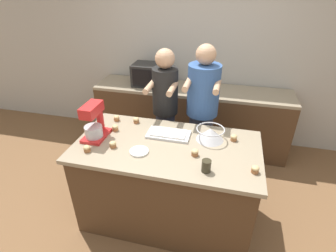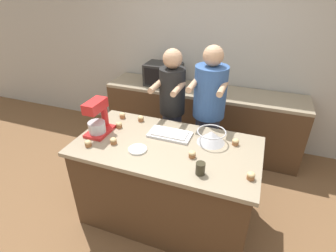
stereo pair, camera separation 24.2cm
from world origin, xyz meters
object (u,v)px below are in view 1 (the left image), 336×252
(mixing_bowl, at_px, (210,134))
(small_plate, at_px, (139,151))
(baking_tray, at_px, (168,134))
(cupcake_5, at_px, (195,152))
(cupcake_3, at_px, (113,144))
(person_left, at_px, (165,113))
(cupcake_2, at_px, (136,120))
(stand_mixer, at_px, (94,123))
(microwave_oven, at_px, (151,75))
(cupcake_7, at_px, (115,128))
(cupcake_1, at_px, (87,148))
(person_right, at_px, (202,115))
(cupcake_0, at_px, (117,118))
(cupcake_6, at_px, (255,169))
(drinking_glass, at_px, (206,166))
(cupcake_4, at_px, (234,138))

(mixing_bowl, bearing_deg, small_plate, -148.39)
(baking_tray, bearing_deg, cupcake_5, -41.40)
(cupcake_3, bearing_deg, person_left, 73.11)
(small_plate, xyz_separation_m, cupcake_2, (-0.21, 0.52, 0.02))
(stand_mixer, xyz_separation_m, microwave_oven, (0.11, 1.52, -0.01))
(cupcake_5, relative_size, cupcake_7, 1.00)
(small_plate, distance_m, cupcake_5, 0.50)
(microwave_oven, relative_size, cupcake_1, 8.04)
(person_right, distance_m, stand_mixer, 1.24)
(cupcake_3, bearing_deg, cupcake_5, 4.05)
(stand_mixer, relative_size, cupcake_1, 5.62)
(cupcake_0, relative_size, cupcake_6, 1.00)
(mixing_bowl, xyz_separation_m, cupcake_0, (-1.04, 0.14, -0.03))
(person_left, height_order, cupcake_5, person_left)
(microwave_oven, xyz_separation_m, small_plate, (0.39, -1.66, -0.14))
(cupcake_6, bearing_deg, drinking_glass, -168.74)
(stand_mixer, bearing_deg, drinking_glass, -13.30)
(person_right, relative_size, stand_mixer, 4.81)
(small_plate, distance_m, cupcake_6, 1.01)
(cupcake_6, bearing_deg, cupcake_5, 167.30)
(small_plate, xyz_separation_m, cupcake_6, (1.01, -0.04, 0.02))
(cupcake_3, bearing_deg, person_right, 51.53)
(cupcake_1, xyz_separation_m, cupcake_7, (0.10, 0.41, 0.00))
(cupcake_6, relative_size, cupcake_7, 1.00)
(stand_mixer, relative_size, small_plate, 2.08)
(stand_mixer, bearing_deg, person_left, 56.61)
(person_right, height_order, cupcake_0, person_right)
(person_right, bearing_deg, person_left, -179.82)
(cupcake_1, distance_m, cupcake_5, 0.97)
(mixing_bowl, relative_size, drinking_glass, 2.60)
(cupcake_0, xyz_separation_m, cupcake_3, (0.18, -0.49, 0.00))
(cupcake_0, bearing_deg, cupcake_7, -70.32)
(cupcake_2, height_order, cupcake_7, same)
(cupcake_4, bearing_deg, small_plate, -153.89)
(stand_mixer, height_order, microwave_oven, stand_mixer)
(mixing_bowl, bearing_deg, baking_tray, -176.36)
(stand_mixer, xyz_separation_m, cupcake_4, (1.32, 0.26, -0.13))
(drinking_glass, height_order, cupcake_7, drinking_glass)
(baking_tray, height_order, cupcake_6, cupcake_6)
(stand_mixer, distance_m, cupcake_7, 0.24)
(mixing_bowl, bearing_deg, cupcake_5, -109.00)
(cupcake_1, height_order, cupcake_2, same)
(drinking_glass, xyz_separation_m, cupcake_1, (-1.08, 0.02, -0.02))
(person_left, height_order, small_plate, person_left)
(cupcake_6, bearing_deg, cupcake_3, 177.25)
(cupcake_6, bearing_deg, stand_mixer, 172.93)
(person_right, distance_m, cupcake_1, 1.37)
(person_left, relative_size, stand_mixer, 4.61)
(small_plate, distance_m, cupcake_3, 0.26)
(drinking_glass, bearing_deg, cupcake_7, 156.59)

